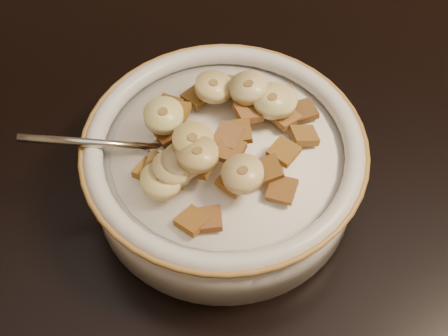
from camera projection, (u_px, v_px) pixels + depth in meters
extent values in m
cylinder|color=white|center=(224.00, 171.00, 0.52)|extent=(0.22, 0.22, 0.05)
cylinder|color=white|center=(224.00, 152.00, 0.50)|extent=(0.18, 0.18, 0.00)
ellipsoid|color=#ADADAD|center=(180.00, 149.00, 0.49)|extent=(0.06, 0.05, 0.01)
cube|color=brown|center=(267.00, 170.00, 0.47)|extent=(0.02, 0.02, 0.01)
cube|color=#9C6D38|center=(228.00, 136.00, 0.48)|extent=(0.03, 0.03, 0.01)
cube|color=brown|center=(193.00, 221.00, 0.45)|extent=(0.03, 0.03, 0.01)
cube|color=brown|center=(230.00, 151.00, 0.47)|extent=(0.03, 0.03, 0.01)
cube|color=#986432|center=(285.00, 117.00, 0.51)|extent=(0.03, 0.03, 0.01)
cube|color=brown|center=(166.00, 182.00, 0.47)|extent=(0.02, 0.02, 0.01)
cube|color=brown|center=(200.00, 165.00, 0.47)|extent=(0.03, 0.03, 0.01)
cube|color=brown|center=(233.00, 181.00, 0.46)|extent=(0.03, 0.03, 0.01)
cube|color=brown|center=(282.00, 190.00, 0.47)|extent=(0.03, 0.03, 0.01)
cube|color=brown|center=(183.00, 165.00, 0.47)|extent=(0.03, 0.03, 0.01)
cube|color=#623610|center=(191.00, 154.00, 0.48)|extent=(0.02, 0.02, 0.01)
cube|color=brown|center=(190.00, 146.00, 0.48)|extent=(0.03, 0.03, 0.01)
cube|color=#9E5F1C|center=(284.00, 152.00, 0.48)|extent=(0.03, 0.03, 0.01)
cube|color=brown|center=(272.00, 109.00, 0.51)|extent=(0.03, 0.03, 0.01)
cube|color=brown|center=(244.00, 96.00, 0.52)|extent=(0.03, 0.03, 0.01)
cube|color=#94552C|center=(220.00, 89.00, 0.52)|extent=(0.02, 0.02, 0.01)
cube|color=brown|center=(168.00, 107.00, 0.51)|extent=(0.03, 0.03, 0.01)
cube|color=#966024|center=(238.00, 132.00, 0.48)|extent=(0.02, 0.02, 0.01)
cube|color=brown|center=(150.00, 171.00, 0.47)|extent=(0.03, 0.03, 0.01)
cube|color=brown|center=(176.00, 112.00, 0.50)|extent=(0.03, 0.03, 0.01)
cube|color=brown|center=(167.00, 130.00, 0.49)|extent=(0.03, 0.03, 0.01)
cube|color=brown|center=(232.00, 86.00, 0.53)|extent=(0.03, 0.03, 0.01)
cube|color=brown|center=(159.00, 166.00, 0.48)|extent=(0.03, 0.03, 0.01)
cube|color=brown|center=(282.00, 95.00, 0.52)|extent=(0.02, 0.02, 0.01)
cube|color=brown|center=(197.00, 97.00, 0.52)|extent=(0.03, 0.03, 0.01)
cube|color=brown|center=(208.00, 219.00, 0.45)|extent=(0.02, 0.02, 0.01)
cube|color=brown|center=(248.00, 112.00, 0.50)|extent=(0.02, 0.02, 0.01)
cube|color=brown|center=(304.00, 135.00, 0.50)|extent=(0.02, 0.02, 0.01)
cube|color=brown|center=(303.00, 111.00, 0.51)|extent=(0.02, 0.02, 0.01)
cylinder|color=#DAC486|center=(173.00, 168.00, 0.46)|extent=(0.03, 0.03, 0.01)
cylinder|color=#FAF1A4|center=(278.00, 100.00, 0.50)|extent=(0.04, 0.04, 0.01)
cylinder|color=#E8DC79|center=(164.00, 116.00, 0.48)|extent=(0.03, 0.03, 0.01)
cylinder|color=#E2C172|center=(214.00, 87.00, 0.51)|extent=(0.04, 0.04, 0.02)
cylinder|color=#DCC086|center=(243.00, 174.00, 0.45)|extent=(0.04, 0.04, 0.01)
cylinder|color=tan|center=(198.00, 155.00, 0.46)|extent=(0.04, 0.04, 0.02)
cylinder|color=tan|center=(161.00, 181.00, 0.46)|extent=(0.04, 0.04, 0.01)
cylinder|color=beige|center=(272.00, 101.00, 0.50)|extent=(0.04, 0.04, 0.01)
cylinder|color=tan|center=(249.00, 88.00, 0.50)|extent=(0.04, 0.04, 0.02)
cylinder|color=beige|center=(183.00, 160.00, 0.46)|extent=(0.04, 0.04, 0.01)
cylinder|color=#E0CB6F|center=(193.00, 141.00, 0.46)|extent=(0.04, 0.04, 0.01)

